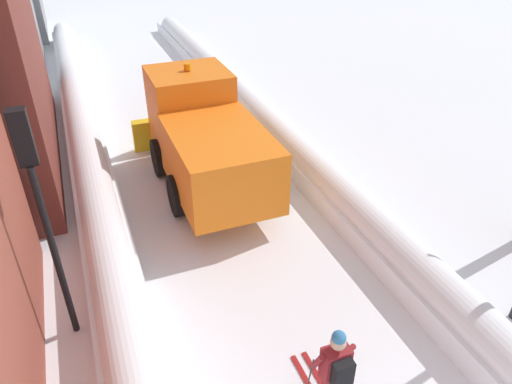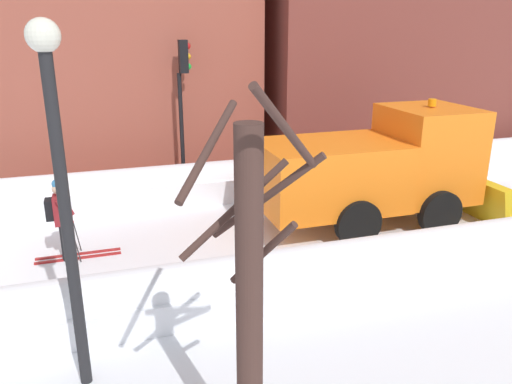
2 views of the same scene
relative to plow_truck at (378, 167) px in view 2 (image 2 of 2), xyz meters
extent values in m
plane|color=white|center=(-0.08, 0.11, -1.48)|extent=(80.00, 80.00, 0.00)
cube|color=white|center=(-3.02, 0.11, -1.14)|extent=(1.10, 36.00, 0.68)
cylinder|color=white|center=(-3.02, 0.11, -0.79)|extent=(0.90, 34.20, 0.90)
cube|color=white|center=(2.86, 0.11, -1.21)|extent=(1.10, 36.00, 0.53)
cylinder|color=white|center=(2.86, 0.11, -0.94)|extent=(0.90, 34.20, 0.90)
cube|color=orange|center=(0.00, -1.32, -0.08)|extent=(2.30, 3.40, 1.60)
cube|color=orange|center=(0.00, 1.38, 0.27)|extent=(2.20, 2.00, 2.30)
cube|color=black|center=(0.00, 2.34, 0.78)|extent=(1.85, 0.06, 1.01)
cube|color=yellow|center=(0.00, 2.73, -0.93)|extent=(3.20, 0.46, 1.13)
cylinder|color=orange|center=(0.00, 1.38, 1.54)|extent=(0.20, 0.20, 0.18)
cylinder|color=black|center=(-1.15, 1.08, -0.93)|extent=(0.25, 1.10, 1.10)
cylinder|color=black|center=(1.15, 1.08, -0.93)|extent=(0.25, 1.10, 1.10)
cylinder|color=black|center=(-1.15, -1.12, -0.93)|extent=(0.25, 1.10, 1.10)
cylinder|color=black|center=(1.15, -1.12, -0.93)|extent=(0.25, 1.10, 1.10)
cylinder|color=black|center=(-0.30, -7.48, -1.07)|extent=(0.14, 0.14, 0.82)
cylinder|color=black|center=(-0.08, -7.48, -1.07)|extent=(0.14, 0.14, 0.82)
cube|color=maroon|center=(-0.19, -7.48, -0.35)|extent=(0.42, 0.26, 0.62)
cube|color=black|center=(-0.19, -7.69, -0.32)|extent=(0.32, 0.16, 0.44)
sphere|color=tan|center=(-0.19, -7.48, 0.12)|extent=(0.24, 0.24, 0.24)
sphere|color=teal|center=(-0.19, -7.48, 0.22)|extent=(0.22, 0.22, 0.22)
cylinder|color=maroon|center=(-0.45, -7.38, -0.32)|extent=(0.09, 0.33, 0.56)
cylinder|color=maroon|center=(0.07, -7.38, -0.32)|extent=(0.09, 0.33, 0.56)
cube|color=maroon|center=(-0.30, -7.23, -1.46)|extent=(0.09, 1.80, 0.03)
cube|color=maroon|center=(-0.08, -7.23, -1.46)|extent=(0.09, 1.80, 0.03)
cylinder|color=#262628|center=(-0.49, -7.26, -0.88)|extent=(0.02, 0.19, 1.19)
cylinder|color=#262628|center=(0.11, -7.26, -0.88)|extent=(0.02, 0.19, 1.19)
cylinder|color=black|center=(-3.88, -4.23, 0.30)|extent=(0.12, 0.12, 3.55)
cube|color=black|center=(-3.88, -4.09, 2.52)|extent=(0.28, 0.24, 0.90)
sphere|color=red|center=(-3.88, -3.96, 2.80)|extent=(0.18, 0.18, 0.18)
sphere|color=gold|center=(-3.88, -3.96, 2.52)|extent=(0.18, 0.18, 0.18)
sphere|color=green|center=(-3.88, -3.96, 2.24)|extent=(0.18, 0.18, 0.18)
cylinder|color=black|center=(4.15, -7.07, 0.80)|extent=(0.16, 0.16, 4.56)
sphere|color=silver|center=(4.15, -7.07, 3.26)|extent=(0.40, 0.40, 0.40)
cylinder|color=#402A24|center=(6.33, -5.29, 0.53)|extent=(0.28, 0.28, 4.02)
cylinder|color=#402A24|center=(6.02, -5.01, 1.71)|extent=(0.76, 1.01, 1.06)
cylinder|color=#402A24|center=(6.11, -5.62, 2.27)|extent=(0.92, 0.80, 0.80)
cylinder|color=#402A24|center=(6.17, -5.09, 1.15)|extent=(0.59, 0.56, 0.86)
cylinder|color=#402A24|center=(6.60, -5.02, 2.51)|extent=(0.74, 0.88, 0.94)
cylinder|color=#402A24|center=(5.93, -5.32, 1.58)|extent=(0.16, 1.20, 0.99)
camera|label=1|loc=(-3.01, -11.39, 5.64)|focal=33.52mm
camera|label=2|loc=(10.63, -6.59, 3.38)|focal=35.52mm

